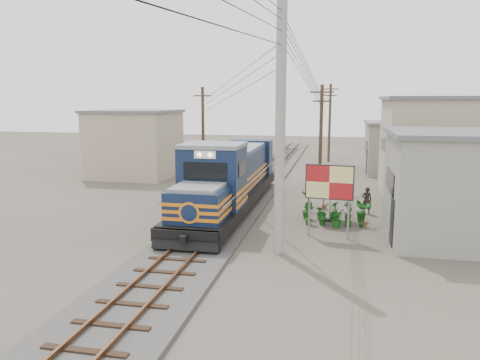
% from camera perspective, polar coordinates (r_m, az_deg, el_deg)
% --- Properties ---
extents(ground, '(120.00, 120.00, 0.00)m').
position_cam_1_polar(ground, '(20.05, -5.17, -7.69)').
color(ground, '#473F35').
rests_on(ground, ground).
extents(ballast, '(3.60, 70.00, 0.16)m').
position_cam_1_polar(ballast, '(29.43, 0.53, -1.83)').
color(ballast, '#595651').
rests_on(ballast, ground).
extents(track, '(1.15, 70.00, 0.12)m').
position_cam_1_polar(track, '(29.40, 0.53, -1.49)').
color(track, '#51331E').
rests_on(track, ground).
extents(locomotive, '(2.87, 15.60, 3.87)m').
position_cam_1_polar(locomotive, '(25.38, -1.21, 0.00)').
color(locomotive, black).
rests_on(locomotive, ground).
extents(utility_pole_main, '(0.40, 0.40, 10.00)m').
position_cam_1_polar(utility_pole_main, '(17.93, 4.94, 6.53)').
color(utility_pole_main, '#9E9B93').
rests_on(utility_pole_main, ground).
extents(wooden_pole_mid, '(1.60, 0.24, 7.00)m').
position_cam_1_polar(wooden_pole_mid, '(32.37, 9.82, 5.52)').
color(wooden_pole_mid, '#4C3826').
rests_on(wooden_pole_mid, ground).
extents(wooden_pole_far, '(1.60, 0.24, 7.50)m').
position_cam_1_polar(wooden_pole_far, '(46.32, 10.87, 7.04)').
color(wooden_pole_far, '#4C3826').
rests_on(wooden_pole_far, ground).
extents(wooden_pole_left, '(1.60, 0.24, 7.00)m').
position_cam_1_polar(wooden_pole_left, '(37.87, -4.53, 6.23)').
color(wooden_pole_left, '#4C3826').
rests_on(wooden_pole_left, ground).
extents(power_lines, '(9.65, 19.00, 3.30)m').
position_cam_1_polar(power_lines, '(27.43, -0.38, 13.04)').
color(power_lines, black).
rests_on(power_lines, ground).
extents(shophouse_front, '(7.35, 6.30, 4.70)m').
position_cam_1_polar(shophouse_front, '(22.35, 26.81, -0.67)').
color(shophouse_front, gray).
rests_on(shophouse_front, ground).
extents(shophouse_mid, '(8.40, 7.35, 6.20)m').
position_cam_1_polar(shophouse_mid, '(31.16, 24.53, 3.57)').
color(shophouse_mid, tan).
rests_on(shophouse_mid, ground).
extents(shophouse_back, '(6.30, 6.30, 4.20)m').
position_cam_1_polar(shophouse_back, '(40.80, 19.37, 3.75)').
color(shophouse_back, gray).
rests_on(shophouse_back, ground).
extents(shophouse_left, '(6.30, 6.30, 5.20)m').
position_cam_1_polar(shophouse_left, '(37.83, -12.68, 4.40)').
color(shophouse_left, tan).
rests_on(shophouse_left, ground).
extents(billboard, '(2.09, 0.38, 3.23)m').
position_cam_1_polar(billboard, '(20.64, 10.84, -0.52)').
color(billboard, '#99999E').
rests_on(billboard, ground).
extents(market_umbrella, '(2.24, 2.24, 2.42)m').
position_cam_1_polar(market_umbrella, '(23.52, 11.04, 0.10)').
color(market_umbrella, black).
rests_on(market_umbrella, ground).
extents(vendor, '(0.54, 0.36, 1.45)m').
position_cam_1_polar(vendor, '(25.72, 15.18, -2.41)').
color(vendor, black).
rests_on(vendor, ground).
extents(plant_nursery, '(3.25, 2.24, 1.14)m').
position_cam_1_polar(plant_nursery, '(23.56, 11.35, -4.01)').
color(plant_nursery, '#1C631D').
rests_on(plant_nursery, ground).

